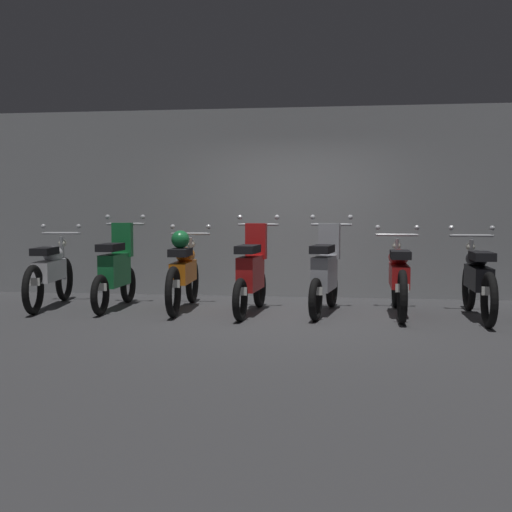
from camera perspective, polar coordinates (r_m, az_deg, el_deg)
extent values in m
plane|color=#424244|center=(7.92, 2.65, -5.65)|extent=(80.00, 80.00, 0.00)
cube|color=gray|center=(9.97, 3.69, 4.79)|extent=(16.00, 0.30, 2.93)
torus|color=black|center=(9.87, -16.92, -2.00)|extent=(0.17, 0.66, 0.65)
torus|color=black|center=(8.65, -19.48, -2.89)|extent=(0.17, 0.66, 0.65)
cube|color=silver|center=(9.24, -18.15, -1.24)|extent=(0.32, 0.85, 0.28)
ellipsoid|color=silver|center=(9.37, -17.87, 0.18)|extent=(0.31, 0.47, 0.22)
cube|color=black|center=(9.04, -18.55, 0.42)|extent=(0.30, 0.55, 0.10)
cylinder|color=#B7BABF|center=(9.72, -17.19, 1.98)|extent=(0.56, 0.10, 0.04)
sphere|color=#B7BABF|center=(9.80, -18.65, 2.55)|extent=(0.07, 0.07, 0.07)
sphere|color=#B7BABF|center=(9.65, -15.73, 2.59)|extent=(0.07, 0.07, 0.07)
cylinder|color=#B7BABF|center=(9.79, -17.05, -0.17)|extent=(0.07, 0.16, 0.65)
sphere|color=silver|center=(9.78, -17.08, 1.12)|extent=(0.12, 0.12, 0.12)
cube|color=white|center=(8.66, -19.44, -2.21)|extent=(0.16, 0.03, 0.10)
torus|color=black|center=(9.41, -11.47, -2.56)|extent=(0.10, 0.53, 0.53)
torus|color=black|center=(8.33, -13.90, -3.44)|extent=(0.10, 0.53, 0.53)
cube|color=#197238|center=(8.84, -12.64, -1.24)|extent=(0.23, 0.74, 0.44)
cube|color=#197238|center=(9.14, -11.97, 1.45)|extent=(0.28, 0.12, 0.48)
cube|color=black|center=(8.67, -13.02, 0.77)|extent=(0.25, 0.52, 0.10)
cylinder|color=#B7BABF|center=(9.27, -11.72, 2.85)|extent=(0.56, 0.04, 0.04)
sphere|color=#B7BABF|center=(9.35, -13.25, 3.45)|extent=(0.07, 0.07, 0.07)
sphere|color=#B7BABF|center=(9.19, -10.19, 3.49)|extent=(0.07, 0.07, 0.07)
cylinder|color=#B7BABF|center=(9.33, -11.60, -0.03)|extent=(0.06, 0.15, 0.85)
sphere|color=silver|center=(9.31, -11.62, 1.94)|extent=(0.12, 0.12, 0.12)
cube|color=white|center=(8.34, -13.86, -2.74)|extent=(0.16, 0.01, 0.10)
torus|color=black|center=(9.26, -5.78, -2.24)|extent=(0.12, 0.65, 0.65)
torus|color=black|center=(7.99, -7.49, -3.24)|extent=(0.12, 0.65, 0.65)
cube|color=orange|center=(8.60, -6.58, -1.44)|extent=(0.26, 0.84, 0.28)
ellipsoid|color=orange|center=(8.74, -6.39, 0.09)|extent=(0.28, 0.45, 0.22)
cube|color=black|center=(8.40, -6.84, 0.34)|extent=(0.26, 0.53, 0.10)
cylinder|color=#B7BABF|center=(9.10, -5.93, 2.01)|extent=(0.56, 0.06, 0.04)
sphere|color=#B7BABF|center=(9.15, -7.54, 2.64)|extent=(0.07, 0.07, 0.07)
sphere|color=#B7BABF|center=(9.06, -4.32, 2.65)|extent=(0.07, 0.07, 0.07)
cylinder|color=#B7BABF|center=(9.18, -5.85, -0.28)|extent=(0.06, 0.16, 0.65)
sphere|color=silver|center=(9.16, -5.86, 1.09)|extent=(0.12, 0.12, 0.12)
cube|color=white|center=(8.00, -7.46, -2.51)|extent=(0.16, 0.02, 0.10)
sphere|color=#197238|center=(8.39, -6.85, 1.50)|extent=(0.24, 0.24, 0.24)
torus|color=black|center=(8.78, 0.33, -2.95)|extent=(0.14, 0.54, 0.53)
torus|color=black|center=(7.67, -1.44, -3.97)|extent=(0.14, 0.54, 0.53)
cube|color=red|center=(8.19, -0.50, -1.55)|extent=(0.28, 0.75, 0.44)
cube|color=red|center=(8.50, 0.02, 1.35)|extent=(0.29, 0.14, 0.48)
cube|color=black|center=(8.01, -0.75, 0.62)|extent=(0.28, 0.54, 0.10)
cylinder|color=#B7BABF|center=(8.63, 0.21, 2.86)|extent=(0.56, 0.08, 0.04)
sphere|color=#B7BABF|center=(8.68, -1.47, 3.52)|extent=(0.07, 0.07, 0.07)
sphere|color=#B7BABF|center=(8.57, 1.91, 3.52)|extent=(0.07, 0.07, 0.07)
cylinder|color=#B7BABF|center=(8.69, 0.27, -0.24)|extent=(0.07, 0.15, 0.85)
sphere|color=silver|center=(8.67, 0.27, 1.87)|extent=(0.12, 0.12, 0.12)
cube|color=white|center=(7.68, -1.41, -3.20)|extent=(0.16, 0.03, 0.10)
torus|color=black|center=(8.84, 6.87, -2.93)|extent=(0.18, 0.54, 0.53)
torus|color=black|center=(7.72, 5.40, -3.93)|extent=(0.18, 0.54, 0.53)
cube|color=#9EA0A8|center=(8.25, 6.20, -1.53)|extent=(0.34, 0.76, 0.44)
cube|color=#9EA0A8|center=(8.56, 6.64, 1.35)|extent=(0.30, 0.16, 0.48)
cube|color=black|center=(8.07, 6.01, 0.62)|extent=(0.32, 0.55, 0.10)
cylinder|color=#B7BABF|center=(8.69, 6.82, 2.84)|extent=(0.56, 0.13, 0.04)
sphere|color=#B7BABF|center=(8.74, 5.14, 3.51)|extent=(0.07, 0.07, 0.07)
sphere|color=#B7BABF|center=(8.65, 8.52, 3.48)|extent=(0.07, 0.07, 0.07)
cylinder|color=#B7BABF|center=(8.76, 6.84, -0.23)|extent=(0.08, 0.15, 0.85)
sphere|color=silver|center=(8.74, 6.86, 1.86)|extent=(0.12, 0.12, 0.12)
cube|color=white|center=(7.73, 5.44, -3.17)|extent=(0.16, 0.04, 0.10)
torus|color=black|center=(8.96, 12.52, -2.52)|extent=(0.11, 0.65, 0.65)
torus|color=black|center=(7.67, 13.07, -3.61)|extent=(0.11, 0.65, 0.65)
cube|color=red|center=(8.29, 12.79, -1.72)|extent=(0.25, 0.84, 0.28)
ellipsoid|color=red|center=(8.43, 12.75, -0.13)|extent=(0.27, 0.45, 0.22)
cube|color=black|center=(8.09, 12.90, 0.13)|extent=(0.26, 0.53, 0.10)
cylinder|color=#B7BABF|center=(8.81, 12.62, 1.87)|extent=(0.56, 0.05, 0.04)
sphere|color=#B7BABF|center=(8.79, 10.94, 2.54)|extent=(0.07, 0.07, 0.07)
sphere|color=#B7BABF|center=(8.82, 14.32, 2.50)|extent=(0.07, 0.07, 0.07)
cylinder|color=#B7BABF|center=(8.88, 12.57, -0.50)|extent=(0.06, 0.16, 0.65)
sphere|color=silver|center=(8.86, 12.59, 0.91)|extent=(0.12, 0.12, 0.12)
cube|color=white|center=(7.69, 13.07, -2.85)|extent=(0.16, 0.02, 0.10)
torus|color=black|center=(8.95, 18.67, -2.64)|extent=(0.11, 0.65, 0.65)
torus|color=black|center=(7.68, 20.31, -3.75)|extent=(0.11, 0.65, 0.65)
cube|color=black|center=(8.29, 19.46, -1.85)|extent=(0.24, 0.84, 0.28)
ellipsoid|color=black|center=(8.43, 19.30, -0.25)|extent=(0.27, 0.45, 0.22)
cube|color=black|center=(8.09, 19.74, -0.01)|extent=(0.25, 0.53, 0.10)
cylinder|color=#B7BABF|center=(8.80, 18.89, 1.75)|extent=(0.56, 0.05, 0.04)
sphere|color=#B7BABF|center=(8.75, 17.23, 2.43)|extent=(0.07, 0.07, 0.07)
sphere|color=#B7BABF|center=(8.84, 20.56, 2.37)|extent=(0.07, 0.07, 0.07)
cylinder|color=#B7BABF|center=(8.87, 18.78, -0.63)|extent=(0.06, 0.16, 0.65)
sphere|color=silver|center=(8.85, 18.81, 0.79)|extent=(0.12, 0.12, 0.12)
cube|color=white|center=(7.69, 20.29, -2.98)|extent=(0.16, 0.02, 0.10)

